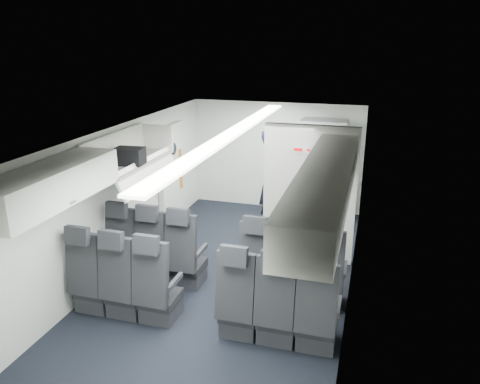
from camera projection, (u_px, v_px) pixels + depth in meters
The scene contains 13 objects.
cabin_shell at pixel (232, 202), 6.62m from camera, with size 3.41×6.01×2.16m.
seat_row_front at pixel (221, 265), 6.36m from camera, with size 3.33×0.56×1.24m.
seat_row_mid at pixel (197, 298), 5.55m from camera, with size 3.33×0.56×1.24m.
overhead_bin_left_rear at pixel (50, 185), 4.94m from camera, with size 0.53×1.80×0.40m.
overhead_bin_left_front_open at pixel (129, 157), 6.58m from camera, with size 0.64×1.70×0.72m.
overhead_bin_right_rear at pixel (315, 212), 4.20m from camera, with size 0.53×1.80×0.40m.
overhead_bin_right_front at pixel (334, 164), 5.79m from camera, with size 0.53×1.70×0.40m.
bulkhead_partition at pixel (309, 194), 7.11m from camera, with size 1.40×0.15×2.13m.
galley_unit at pixel (322, 169), 8.90m from camera, with size 0.85×0.52×1.90m.
boarding_door at pixel (172, 175), 8.53m from camera, with size 0.12×1.27×1.86m.
flight_attendant at pixel (273, 180), 8.30m from camera, with size 0.68×0.44×1.86m, color black.
carry_on_bag at pixel (129, 156), 6.42m from camera, with size 0.39×0.28×0.24m, color black.
papers at pixel (283, 175), 8.16m from camera, with size 0.22×0.02×0.15m, color white.
Camera 1 is at (1.85, -5.96, 3.36)m, focal length 35.00 mm.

